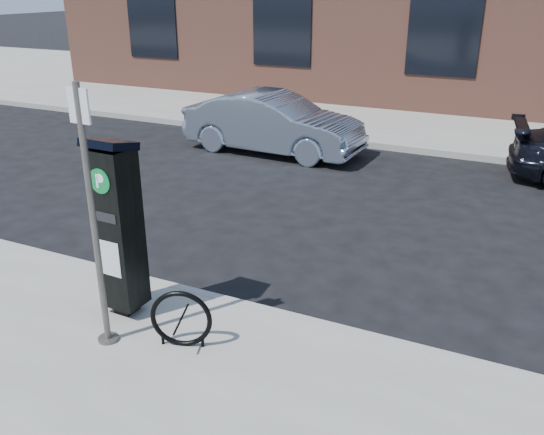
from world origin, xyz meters
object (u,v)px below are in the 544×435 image
Objects in this scene: parking_kiosk at (118,226)px; bike_rack at (181,319)px; sign_pole at (94,223)px; car_silver at (273,123)px.

parking_kiosk is 1.29m from bike_rack.
sign_pole is at bearing -68.30° from parking_kiosk.
parking_kiosk is 7.61m from car_silver.
parking_kiosk is 3.18× the size of bike_rack.
car_silver is at bearing 89.56° from bike_rack.
car_silver is (-1.81, 8.00, -0.83)m from sign_pole.
sign_pole is 8.24m from car_silver.
sign_pole reaches higher than parking_kiosk.
bike_rack is 0.16× the size of car_silver.
parking_kiosk reaches higher than car_silver.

